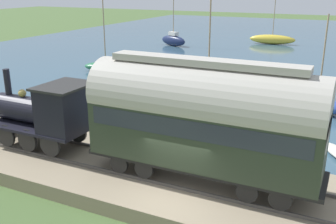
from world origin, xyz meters
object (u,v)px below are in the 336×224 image
Objects in this scene: sailboat_yellow at (272,39)px; sailboat_green at (106,66)px; sailboat_gray at (208,96)px; rowboat_mid_harbor at (85,97)px; rowboat_near_shore at (250,144)px; sailboat_blue at (318,103)px; steam_locomotive at (47,111)px; passenger_coach at (203,116)px; sailboat_navy at (173,40)px.

sailboat_green reaches higher than sailboat_yellow.
sailboat_gray is at bearing 179.38° from sailboat_yellow.
rowboat_mid_harbor is 13.27m from rowboat_near_shore.
sailboat_blue is (2.14, -6.62, -0.19)m from sailboat_gray.
rowboat_mid_harbor is at bearing 131.87° from sailboat_gray.
rowboat_near_shore is (5.13, -7.88, -2.09)m from steam_locomotive.
rowboat_mid_harbor is (-32.36, 6.35, -0.49)m from sailboat_yellow.
sailboat_gray is at bearing 136.74° from sailboat_blue.
rowboat_mid_harbor is (8.88, 12.18, -3.05)m from passenger_coach.
sailboat_navy is at bearing -15.32° from sailboat_green.
steam_locomotive is 9.63m from rowboat_near_shore.
sailboat_navy is 29.07m from sailboat_blue.
sailboat_green is 3.93× the size of rowboat_near_shore.
passenger_coach is at bearing -176.45° from sailboat_yellow.
sailboat_green is 9.23m from rowboat_mid_harbor.
steam_locomotive is at bearing 170.80° from sailboat_blue.
steam_locomotive is at bearing -141.27° from sailboat_navy.
sailboat_gray is at bearing -135.95° from sailboat_green.
sailboat_navy is at bearing 16.03° from steam_locomotive.
sailboat_green is (17.22, 8.79, -1.87)m from steam_locomotive.
passenger_coach is at bearing -90.00° from steam_locomotive.
sailboat_navy is at bearing 58.40° from sailboat_gray.
sailboat_navy is at bearing 72.26° from sailboat_blue.
rowboat_near_shore is at bearing -167.42° from sailboat_blue.
steam_locomotive is at bearing -166.20° from rowboat_mid_harbor.
passenger_coach is (0.00, -7.34, 0.84)m from steam_locomotive.
sailboat_green reaches higher than rowboat_near_shore.
sailboat_green is at bearing 152.31° from sailboat_yellow.
passenger_coach is 0.97× the size of sailboat_green.
rowboat_mid_harbor is (-25.25, -4.96, -0.62)m from sailboat_navy.
sailboat_green reaches higher than passenger_coach.
sailboat_navy is at bearing 26.67° from passenger_coach.
sailboat_green reaches higher than steam_locomotive.
steam_locomotive is 2.29× the size of rowboat_near_shore.
passenger_coach is 15.38m from rowboat_mid_harbor.
sailboat_blue reaches higher than steam_locomotive.
sailboat_gray is 7.21m from rowboat_near_shore.
sailboat_blue reaches higher than rowboat_mid_harbor.
passenger_coach is at bearing -155.66° from sailboat_green.
sailboat_yellow is (41.25, -1.51, -1.71)m from steam_locomotive.
sailboat_gray reaches higher than sailboat_blue.
sailboat_blue is (-21.11, -19.99, -0.25)m from sailboat_navy.
sailboat_gray is 0.79× the size of sailboat_navy.
steam_locomotive is 0.58× the size of sailboat_green.
passenger_coach is 41.73m from sailboat_yellow.
passenger_coach is at bearing -140.90° from rowboat_mid_harbor.
rowboat_near_shore is (-5.75, -4.32, -0.44)m from sailboat_gray.
sailboat_gray is at bearing 36.78° from rowboat_near_shore.
sailboat_yellow reaches higher than steam_locomotive.
passenger_coach is 11.78m from sailboat_gray.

